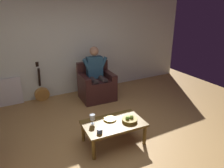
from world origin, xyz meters
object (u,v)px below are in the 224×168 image
object	(u,v)px
person_seated	(96,72)
guitar	(42,93)
fruit_bowl	(130,120)
coffee_table	(114,125)
candle_jar	(100,131)
armchair	(96,86)
wine_glass_near	(92,118)
decorative_dish	(110,119)

from	to	relation	value
person_seated	guitar	bearing A→B (deg)	-18.82
fruit_bowl	coffee_table	bearing A→B (deg)	-19.43
coffee_table	guitar	bearing A→B (deg)	-72.32
guitar	candle_jar	size ratio (longest dim) A/B	10.99
coffee_table	fruit_bowl	size ratio (longest dim) A/B	4.02
guitar	fruit_bowl	distance (m)	2.62
armchair	person_seated	size ratio (longest dim) A/B	0.69
coffee_table	fruit_bowl	world-z (taller)	fruit_bowl
wine_glass_near	fruit_bowl	distance (m)	0.63
armchair	guitar	xyz separation A→B (m)	(1.25, -0.50, -0.12)
wine_glass_near	candle_jar	world-z (taller)	wine_glass_near
armchair	coffee_table	world-z (taller)	armchair
person_seated	coffee_table	xyz separation A→B (m)	(0.51, 1.81, -0.38)
person_seated	decorative_dish	world-z (taller)	person_seated
armchair	coffee_table	distance (m)	1.89
wine_glass_near	candle_jar	bearing A→B (deg)	88.17
coffee_table	decorative_dish	distance (m)	0.13
armchair	decorative_dish	world-z (taller)	armchair
person_seated	guitar	xyz separation A→B (m)	(1.25, -0.51, -0.50)
decorative_dish	armchair	bearing A→B (deg)	-106.92
guitar	candle_jar	bearing A→B (deg)	99.33
coffee_table	fruit_bowl	xyz separation A→B (m)	(-0.26, 0.09, 0.08)
wine_glass_near	fruit_bowl	size ratio (longest dim) A/B	0.64
guitar	fruit_bowl	bearing A→B (deg)	112.54
armchair	wine_glass_near	distance (m)	1.88
decorative_dish	candle_jar	world-z (taller)	candle_jar
fruit_bowl	candle_jar	distance (m)	0.60
wine_glass_near	armchair	bearing A→B (deg)	-116.43
coffee_table	armchair	bearing A→B (deg)	-105.69
decorative_dish	candle_jar	size ratio (longest dim) A/B	2.53
coffee_table	candle_jar	distance (m)	0.38
person_seated	fruit_bowl	distance (m)	1.94
coffee_table	person_seated	bearing A→B (deg)	-105.77
wine_glass_near	decorative_dish	world-z (taller)	wine_glass_near
armchair	decorative_dish	xyz separation A→B (m)	(0.52, 1.70, 0.07)
person_seated	guitar	distance (m)	1.44
candle_jar	decorative_dish	bearing A→B (deg)	-140.31
wine_glass_near	fruit_bowl	bearing A→B (deg)	158.26
armchair	decorative_dish	bearing A→B (deg)	76.53
coffee_table	guitar	distance (m)	2.44
person_seated	decorative_dish	bearing A→B (deg)	76.44
armchair	candle_jar	bearing A→B (deg)	70.31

